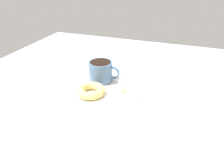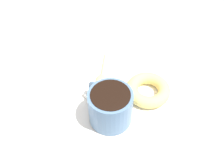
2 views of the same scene
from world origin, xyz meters
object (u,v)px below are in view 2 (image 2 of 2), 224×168
donut (148,90)px  spoon (101,76)px  sugar_cube (88,94)px  coffee_cup (110,106)px

donut → spoon: donut is taller
spoon → sugar_cube: size_ratio=6.30×
donut → sugar_cube: (-7.29, -12.05, -0.68)cm
spoon → sugar_cube: (3.55, -6.05, 0.35)cm
sugar_cube → spoon: bearing=120.4°
coffee_cup → donut: coffee_cup is taller
donut → spoon: size_ratio=1.10×
coffee_cup → donut: bearing=92.6°
coffee_cup → sugar_cube: bearing=-172.9°
donut → spoon: 12.43cm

